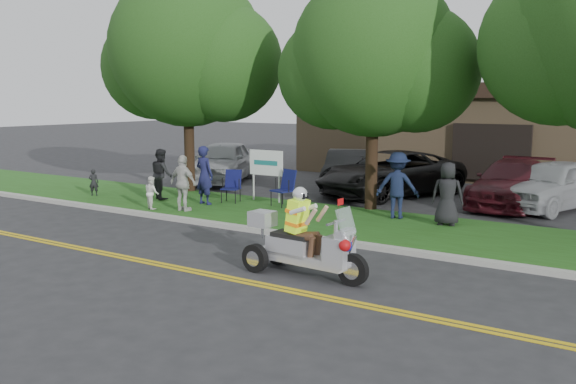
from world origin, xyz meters
The scene contains 24 objects.
ground centered at (0.00, 0.00, 0.00)m, with size 120.00×120.00×0.00m, color #28282B.
centerline_near centered at (0.00, -0.58, 0.01)m, with size 60.00×0.10×0.01m, color gold.
centerline_far centered at (0.00, -0.42, 0.01)m, with size 60.00×0.10×0.01m, color gold.
curb centered at (0.00, 3.05, 0.06)m, with size 60.00×0.25×0.12m, color #A8A89E.
grass_verge centered at (0.00, 5.20, 0.06)m, with size 60.00×4.00×0.10m, color #234C14.
commercial_building centered at (2.00, 18.98, 2.01)m, with size 18.00×8.20×4.00m.
tree_left centered at (-6.44, 7.03, 4.85)m, with size 6.62×5.40×7.78m.
tree_mid centered at (0.55, 7.23, 4.43)m, with size 5.88×4.80×7.05m.
business_sign centered at (-2.90, 6.60, 1.26)m, with size 1.25×0.06×1.75m.
trike_scooter centered at (2.20, 0.43, 0.60)m, with size 2.64×0.91×1.73m.
lawn_chair_a centered at (-1.92, 6.23, 0.73)m, with size 0.74×0.75×1.12m.
lawn_chair_b centered at (-3.76, 5.93, 0.68)m, with size 0.67×0.69×1.02m.
spectator_adult_left centered at (-4.22, 5.12, 1.02)m, with size 0.67×0.44×1.83m, color #191B46.
spectator_adult_mid centered at (-6.05, 5.12, 0.93)m, with size 0.81×0.63×1.66m, color black.
spectator_adult_right centered at (-3.97, 3.88, 0.93)m, with size 0.97×0.40×1.65m, color beige.
spectator_chair_a centered at (1.73, 6.27, 1.02)m, with size 1.18×0.68×1.83m, color #141C37.
spectator_chair_b centered at (3.19, 6.09, 0.93)m, with size 0.81×0.53×1.66m, color black.
child_left centered at (-8.50, 4.37, 0.56)m, with size 0.33×0.22×0.91m, color black.
child_right centered at (-4.99, 3.61, 0.60)m, with size 0.48×0.37×0.99m, color white.
parked_car_far_left centered at (-7.40, 9.96, 0.84)m, with size 1.98×4.92×1.68m, color #B3B5BB.
parked_car_left centered at (-2.18, 10.95, 0.74)m, with size 1.56×4.46×1.47m, color #2A2A2C.
parked_car_mid centered at (-0.27, 10.44, 0.78)m, with size 2.60×5.63×1.57m, color black.
parked_car_right centered at (3.81, 10.63, 0.72)m, with size 2.00×4.93×1.43m, color #410F16.
parked_car_far_right centered at (5.02, 10.60, 0.78)m, with size 1.83×4.56×1.55m, color #9D9FA4.
Camera 1 is at (8.15, -9.30, 3.39)m, focal length 38.00 mm.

